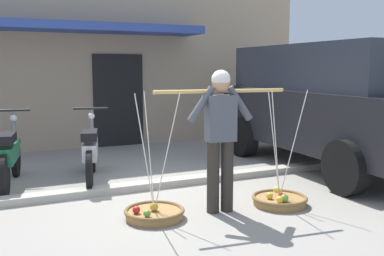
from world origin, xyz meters
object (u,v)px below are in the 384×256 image
motorcycle_second_in_row (10,156)px  motorcycle_third_in_row (91,152)px  fruit_vendor (221,131)px  fruit_basket_right_side (154,213)px  parked_truck (333,102)px  fruit_basket_left_side (279,199)px

motorcycle_second_in_row → motorcycle_third_in_row: same height
motorcycle_second_in_row → fruit_vendor: bearing=-46.2°
motorcycle_second_in_row → motorcycle_third_in_row: 1.15m
fruit_vendor → motorcycle_third_in_row: bearing=117.0°
fruit_basket_right_side → fruit_vendor: bearing=-6.4°
motorcycle_second_in_row → parked_truck: 5.26m
motorcycle_third_in_row → parked_truck: bearing=-10.7°
parked_truck → fruit_basket_left_side: bearing=-145.8°
fruit_vendor → motorcycle_second_in_row: bearing=133.8°
fruit_basket_right_side → motorcycle_second_in_row: size_ratio=0.81×
motorcycle_second_in_row → fruit_basket_left_side: bearing=-38.6°
fruit_vendor → fruit_basket_left_side: size_ratio=1.17×
fruit_basket_left_side → fruit_basket_right_side: bearing=173.4°
motorcycle_second_in_row → parked_truck: size_ratio=0.37×
fruit_basket_left_side → fruit_vendor: bearing=173.2°
parked_truck → motorcycle_second_in_row: bearing=169.5°
fruit_basket_left_side → motorcycle_second_in_row: size_ratio=0.81×
motorcycle_second_in_row → parked_truck: (5.13, -0.95, 0.68)m
fruit_basket_left_side → motorcycle_third_in_row: fruit_basket_left_side is taller
fruit_basket_left_side → fruit_basket_right_side: same height
parked_truck → fruit_basket_right_side: bearing=-161.4°
motorcycle_second_in_row → parked_truck: bearing=-10.5°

